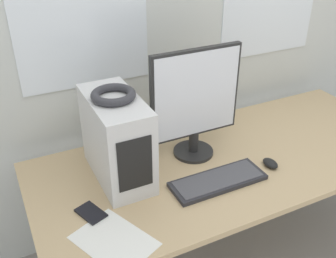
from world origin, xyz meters
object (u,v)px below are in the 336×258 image
keyboard (218,181)px  cell_phone (91,213)px  pc_tower (117,139)px  headphones (113,95)px  monitor_main (195,101)px  mouse (270,163)px

keyboard → cell_phone: keyboard is taller
pc_tower → headphones: size_ratio=2.31×
headphones → monitor_main: 0.41m
mouse → cell_phone: bearing=176.4°
headphones → mouse: (0.67, -0.25, -0.39)m
monitor_main → keyboard: bearing=-94.0°
headphones → cell_phone: size_ratio=1.29×
mouse → cell_phone: (-0.86, 0.05, -0.01)m
monitor_main → cell_phone: size_ratio=3.75×
monitor_main → mouse: (0.27, -0.26, -0.27)m
pc_tower → keyboard: (0.38, -0.25, -0.18)m
pc_tower → mouse: pc_tower is taller
headphones → monitor_main: monitor_main is taller
headphones → keyboard: bearing=-33.8°
headphones → cell_phone: headphones is taller
cell_phone → monitor_main: bearing=-1.3°
pc_tower → keyboard: 0.49m
keyboard → mouse: 0.29m
keyboard → mouse: (0.29, -0.00, 0.00)m
pc_tower → monitor_main: (0.39, 0.01, 0.10)m
monitor_main → mouse: 0.46m
keyboard → cell_phone: (-0.57, 0.05, -0.01)m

